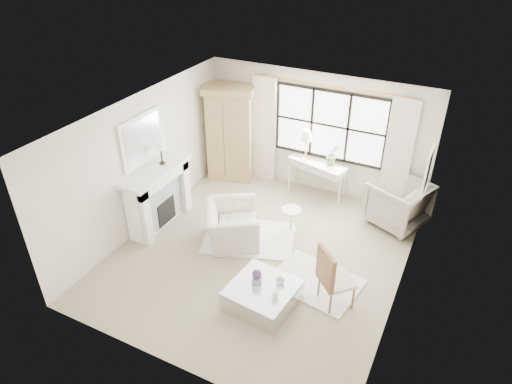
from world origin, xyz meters
TOP-DOWN VIEW (x-y plane):
  - floor at (0.00, 0.00)m, footprint 5.50×5.50m
  - ceiling at (0.00, 0.00)m, footprint 5.50×5.50m
  - wall_back at (0.00, 2.75)m, footprint 5.00×0.00m
  - wall_front at (0.00, -2.75)m, footprint 5.00×0.00m
  - wall_left at (-2.50, 0.00)m, footprint 0.00×5.50m
  - wall_right at (2.50, 0.00)m, footprint 0.00×5.50m
  - window_pane at (0.30, 2.73)m, footprint 2.40×0.02m
  - window_frame at (0.30, 2.72)m, footprint 2.50×0.04m
  - curtain_rod at (0.30, 2.67)m, footprint 3.30×0.04m
  - curtain_left at (-1.20, 2.65)m, footprint 0.55×0.10m
  - curtain_right at (1.80, 2.65)m, footprint 0.55×0.10m
  - fireplace at (-2.27, 0.00)m, footprint 0.58×1.66m
  - mirror_frame at (-2.47, 0.00)m, footprint 0.05×1.15m
  - mirror_glass at (-2.44, 0.00)m, footprint 0.02×1.00m
  - art_frame at (2.47, 1.70)m, footprint 0.04×0.62m
  - art_canvas at (2.45, 1.70)m, footprint 0.01×0.52m
  - mantel_lamp at (-2.25, 0.24)m, footprint 0.22×0.22m
  - armoire at (-1.91, 2.34)m, footprint 1.28×1.00m
  - console_table at (0.18, 2.50)m, footprint 1.37×0.76m
  - console_lamp at (-0.12, 2.50)m, footprint 0.28×0.28m
  - orchid_plant at (0.49, 2.51)m, footprint 0.34×0.33m
  - side_table at (0.22, 0.94)m, footprint 0.40×0.40m
  - rug_left at (-0.40, 0.33)m, footprint 2.02×1.70m
  - rug_right at (1.20, -0.26)m, footprint 1.61×1.31m
  - club_armchair at (-0.67, 0.14)m, footprint 1.41×1.45m
  - wingback_chair at (2.04, 2.13)m, footprint 1.37×1.35m
  - french_chair at (1.62, -0.58)m, footprint 0.68×0.68m
  - coffee_table at (0.60, -1.13)m, footprint 1.10×1.10m
  - planter_box at (0.48, -1.09)m, footprint 0.18×0.18m
  - planter_flowers at (0.48, -1.09)m, footprint 0.15×0.15m
  - pillar_candle at (0.88, -1.26)m, footprint 0.09×0.09m
  - coffee_vase at (0.82, -0.93)m, footprint 0.18×0.18m

SIDE VIEW (x-z plane):
  - floor at x=0.00m, z-range 0.00..0.00m
  - rug_right at x=1.20m, z-range 0.00..0.03m
  - rug_left at x=-0.40m, z-range 0.00..0.03m
  - coffee_table at x=0.60m, z-range -0.01..0.37m
  - french_chair at x=1.62m, z-range -0.23..0.85m
  - side_table at x=0.22m, z-range 0.08..0.58m
  - club_armchair at x=-0.67m, z-range 0.00..0.72m
  - console_table at x=0.18m, z-range 0.00..0.80m
  - planter_box at x=0.48m, z-range 0.38..0.49m
  - pillar_candle at x=0.88m, z-range 0.38..0.50m
  - coffee_vase at x=0.82m, z-range 0.38..0.53m
  - wingback_chair at x=2.04m, z-range 0.00..0.95m
  - planter_flowers at x=0.48m, z-range 0.49..0.63m
  - fireplace at x=-2.27m, z-range 0.02..1.28m
  - orchid_plant at x=0.49m, z-range 0.80..1.28m
  - armoire at x=-1.91m, z-range 0.02..2.26m
  - curtain_left at x=-1.20m, z-range 0.00..2.47m
  - curtain_right at x=1.80m, z-range 0.00..2.47m
  - wall_left at x=-2.50m, z-range -1.40..4.10m
  - wall_right at x=2.50m, z-range -1.40..4.10m
  - wall_back at x=0.00m, z-range -1.15..3.85m
  - wall_front at x=0.00m, z-range -1.15..3.85m
  - console_lamp at x=-0.12m, z-range 1.01..1.70m
  - art_frame at x=2.47m, z-range 1.14..1.96m
  - art_canvas at x=2.45m, z-range 1.19..1.91m
  - window_pane at x=0.30m, z-range 0.85..2.35m
  - window_frame at x=0.30m, z-range 0.85..2.35m
  - mantel_lamp at x=-2.25m, z-range 1.40..1.91m
  - mirror_frame at x=-2.47m, z-range 1.37..2.31m
  - mirror_glass at x=-2.44m, z-range 1.44..2.24m
  - curtain_rod at x=0.30m, z-range 2.45..2.49m
  - ceiling at x=0.00m, z-range 2.70..2.70m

